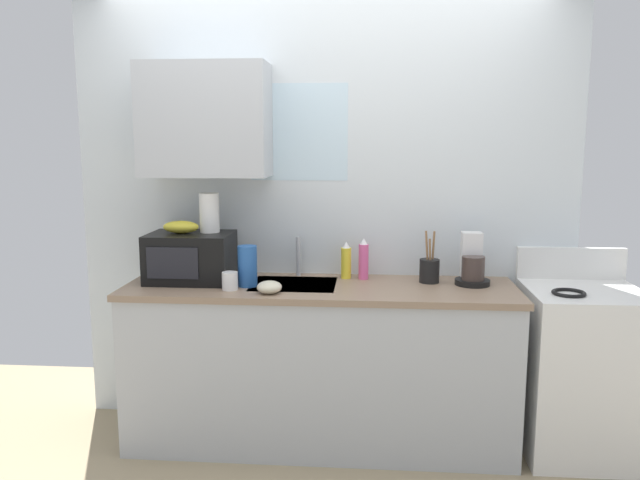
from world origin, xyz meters
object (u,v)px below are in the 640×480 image
coffee_maker (472,265)px  dish_soap_bottle_yellow (346,261)px  utensil_crock (429,270)px  banana_bunch (181,227)px  paper_towel_roll (209,213)px  cereal_canister (247,266)px  stove_range (580,370)px  mug_white (230,281)px  microwave (191,257)px  small_bowl (269,287)px  dish_soap_bottle_pink (364,260)px

coffee_maker → dish_soap_bottle_yellow: coffee_maker is taller
utensil_crock → coffee_maker: bearing=-2.9°
banana_bunch → dish_soap_bottle_yellow: (0.91, 0.14, -0.21)m
paper_towel_roll → cereal_canister: bearing=-32.0°
stove_range → cereal_canister: bearing=-178.3°
mug_white → cereal_canister: bearing=49.4°
microwave → coffee_maker: size_ratio=1.64×
cereal_canister → paper_towel_roll: bearing=148.0°
dish_soap_bottle_yellow → small_bowl: 0.55m
paper_towel_roll → dish_soap_bottle_pink: 0.91m
utensil_crock → banana_bunch: bearing=-177.1°
paper_towel_roll → coffee_maker: (1.46, 0.01, -0.28)m
stove_range → utensil_crock: utensil_crock is taller
mug_white → banana_bunch: bearing=148.7°
stove_range → coffee_maker: size_ratio=3.86×
stove_range → microwave: size_ratio=2.35×
microwave → utensil_crock: (1.33, 0.07, -0.06)m
coffee_maker → small_bowl: (-1.07, -0.31, -0.07)m
dish_soap_bottle_pink → utensil_crock: size_ratio=0.81×
banana_bunch → dish_soap_bottle_pink: banana_bunch is taller
dish_soap_bottle_pink → mug_white: bearing=-155.6°
banana_bunch → small_bowl: banana_bunch is taller
coffee_maker → utensil_crock: bearing=177.1°
stove_range → dish_soap_bottle_pink: 1.31m
coffee_maker → cereal_canister: bearing=-172.6°
microwave → paper_towel_roll: size_ratio=2.09×
paper_towel_roll → coffee_maker: bearing=0.3°
cereal_canister → dish_soap_bottle_pink: bearing=20.1°
stove_range → utensil_crock: size_ratio=3.74×
dish_soap_bottle_pink → small_bowl: bearing=-141.8°
banana_bunch → cereal_canister: size_ratio=0.91×
dish_soap_bottle_pink → coffee_maker: bearing=-6.6°
paper_towel_roll → small_bowl: paper_towel_roll is taller
dish_soap_bottle_yellow → mug_white: 0.69m
utensil_crock → mug_white: bearing=-166.3°
stove_range → banana_bunch: banana_bunch is taller
small_bowl → coffee_maker: bearing=16.0°
stove_range → utensil_crock: bearing=171.8°
microwave → small_bowl: 0.55m
dish_soap_bottle_pink → paper_towel_roll: bearing=-174.9°
banana_bunch → utensil_crock: size_ratio=0.69×
microwave → banana_bunch: 0.18m
banana_bunch → mug_white: (0.31, -0.19, -0.26)m
utensil_crock → stove_range: bearing=-8.2°
stove_range → dish_soap_bottle_yellow: dish_soap_bottle_yellow is taller
dish_soap_bottle_yellow → cereal_canister: 0.58m
microwave → cereal_canister: 0.36m
banana_bunch → coffee_maker: size_ratio=0.71×
paper_towel_roll → dish_soap_bottle_yellow: bearing=6.7°
banana_bunch → small_bowl: (0.53, -0.25, -0.27)m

